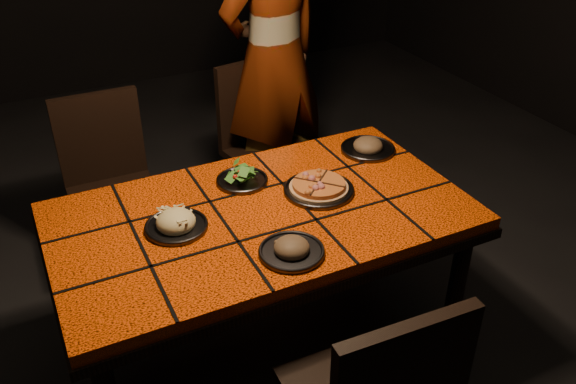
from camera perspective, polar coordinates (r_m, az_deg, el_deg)
name	(u,v)px	position (r m, az deg, el deg)	size (l,w,h in m)	color
room_shell	(256,18)	(2.05, -2.97, 15.99)	(6.04, 7.04, 3.08)	black
dining_table	(262,227)	(2.41, -2.43, -3.31)	(1.62, 0.92, 0.75)	#EE4707
chair_far_left	(109,175)	(3.16, -16.39, 1.49)	(0.42, 0.42, 0.93)	black
chair_far_right	(263,136)	(3.41, -2.40, 5.30)	(0.49, 0.49, 0.95)	black
diner	(274,58)	(3.35, -1.33, 12.44)	(0.69, 0.46, 1.90)	brown
plate_pizza	(319,188)	(2.48, 2.89, 0.38)	(0.34, 0.34, 0.04)	#39393E
plate_pasta	(176,224)	(2.29, -10.43, -2.93)	(0.24, 0.24, 0.08)	#39393E
plate_salad	(242,177)	(2.54, -4.33, 1.40)	(0.22, 0.22, 0.07)	#39393E
plate_mushroom_a	(292,249)	(2.13, 0.34, -5.34)	(0.23, 0.23, 0.08)	#39393E
plate_mushroom_b	(368,146)	(2.81, 7.49, 4.25)	(0.25, 0.25, 0.08)	#39393E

